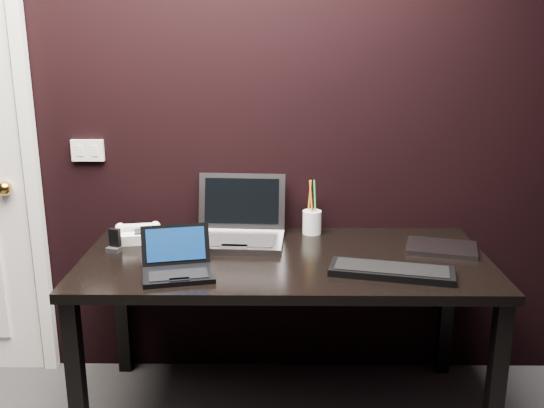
{
  "coord_description": "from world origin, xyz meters",
  "views": [
    {
      "loc": [
        0.27,
        -0.99,
        1.63
      ],
      "look_at": [
        0.25,
        1.35,
        0.98
      ],
      "focal_mm": 40.0,
      "sensor_mm": 36.0,
      "label": 1
    }
  ],
  "objects_px": {
    "pen_cup": "(312,221)",
    "closed_laptop": "(442,248)",
    "ext_keyboard": "(391,271)",
    "desk": "(285,274)",
    "mobile_phone": "(115,243)",
    "netbook": "(178,266)",
    "desk_phone": "(138,233)",
    "silver_laptop": "(239,230)"
  },
  "relations": [
    {
      "from": "netbook",
      "to": "desk_phone",
      "type": "bearing_deg",
      "value": 121.19
    },
    {
      "from": "netbook",
      "to": "mobile_phone",
      "type": "distance_m",
      "value": 0.41
    },
    {
      "from": "netbook",
      "to": "desk_phone",
      "type": "relative_size",
      "value": 1.53
    },
    {
      "from": "netbook",
      "to": "desk_phone",
      "type": "distance_m",
      "value": 0.46
    },
    {
      "from": "pen_cup",
      "to": "silver_laptop",
      "type": "bearing_deg",
      "value": -161.24
    },
    {
      "from": "closed_laptop",
      "to": "silver_laptop",
      "type": "bearing_deg",
      "value": 172.65
    },
    {
      "from": "ext_keyboard",
      "to": "desk_phone",
      "type": "relative_size",
      "value": 2.44
    },
    {
      "from": "desk_phone",
      "to": "mobile_phone",
      "type": "distance_m",
      "value": 0.15
    },
    {
      "from": "silver_laptop",
      "to": "mobile_phone",
      "type": "relative_size",
      "value": 4.28
    },
    {
      "from": "desk",
      "to": "pen_cup",
      "type": "relative_size",
      "value": 6.61
    },
    {
      "from": "mobile_phone",
      "to": "desk_phone",
      "type": "bearing_deg",
      "value": 62.24
    },
    {
      "from": "desk_phone",
      "to": "pen_cup",
      "type": "bearing_deg",
      "value": 8.6
    },
    {
      "from": "mobile_phone",
      "to": "pen_cup",
      "type": "distance_m",
      "value": 0.9
    },
    {
      "from": "desk_phone",
      "to": "mobile_phone",
      "type": "bearing_deg",
      "value": -117.76
    },
    {
      "from": "mobile_phone",
      "to": "desk",
      "type": "bearing_deg",
      "value": -4.64
    },
    {
      "from": "desk",
      "to": "netbook",
      "type": "bearing_deg",
      "value": -154.28
    },
    {
      "from": "netbook",
      "to": "pen_cup",
      "type": "distance_m",
      "value": 0.75
    },
    {
      "from": "desk",
      "to": "mobile_phone",
      "type": "height_order",
      "value": "mobile_phone"
    },
    {
      "from": "closed_laptop",
      "to": "desk_phone",
      "type": "height_order",
      "value": "desk_phone"
    },
    {
      "from": "desk",
      "to": "ext_keyboard",
      "type": "distance_m",
      "value": 0.46
    },
    {
      "from": "netbook",
      "to": "silver_laptop",
      "type": "xyz_separation_m",
      "value": [
        0.21,
        0.4,
        0.02
      ]
    },
    {
      "from": "ext_keyboard",
      "to": "closed_laptop",
      "type": "relative_size",
      "value": 1.47
    },
    {
      "from": "netbook",
      "to": "ext_keyboard",
      "type": "xyz_separation_m",
      "value": [
        0.83,
        0.01,
        -0.02
      ]
    },
    {
      "from": "netbook",
      "to": "desk_phone",
      "type": "xyz_separation_m",
      "value": [
        -0.24,
        0.4,
        0.0
      ]
    },
    {
      "from": "silver_laptop",
      "to": "mobile_phone",
      "type": "bearing_deg",
      "value": -164.89
    },
    {
      "from": "netbook",
      "to": "ext_keyboard",
      "type": "relative_size",
      "value": 0.63
    },
    {
      "from": "desk",
      "to": "netbook",
      "type": "height_order",
      "value": "netbook"
    },
    {
      "from": "desk_phone",
      "to": "silver_laptop",
      "type": "bearing_deg",
      "value": 0.64
    },
    {
      "from": "pen_cup",
      "to": "netbook",
      "type": "bearing_deg",
      "value": -136.67
    },
    {
      "from": "ext_keyboard",
      "to": "desk",
      "type": "bearing_deg",
      "value": 154.42
    },
    {
      "from": "closed_laptop",
      "to": "pen_cup",
      "type": "height_order",
      "value": "pen_cup"
    },
    {
      "from": "silver_laptop",
      "to": "ext_keyboard",
      "type": "distance_m",
      "value": 0.73
    },
    {
      "from": "desk",
      "to": "ext_keyboard",
      "type": "height_order",
      "value": "ext_keyboard"
    },
    {
      "from": "silver_laptop",
      "to": "mobile_phone",
      "type": "height_order",
      "value": "silver_laptop"
    },
    {
      "from": "desk",
      "to": "mobile_phone",
      "type": "xyz_separation_m",
      "value": [
        -0.73,
        0.06,
        0.11
      ]
    },
    {
      "from": "pen_cup",
      "to": "closed_laptop",
      "type": "bearing_deg",
      "value": -22.59
    },
    {
      "from": "netbook",
      "to": "ext_keyboard",
      "type": "height_order",
      "value": "netbook"
    },
    {
      "from": "silver_laptop",
      "to": "ext_keyboard",
      "type": "height_order",
      "value": "silver_laptop"
    },
    {
      "from": "desk",
      "to": "desk_phone",
      "type": "xyz_separation_m",
      "value": [
        -0.66,
        0.2,
        0.11
      ]
    },
    {
      "from": "desk",
      "to": "closed_laptop",
      "type": "xyz_separation_m",
      "value": [
        0.68,
        0.09,
        0.09
      ]
    },
    {
      "from": "desk",
      "to": "silver_laptop",
      "type": "xyz_separation_m",
      "value": [
        -0.21,
        0.2,
        0.13
      ]
    },
    {
      "from": "desk",
      "to": "silver_laptop",
      "type": "distance_m",
      "value": 0.32
    }
  ]
}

